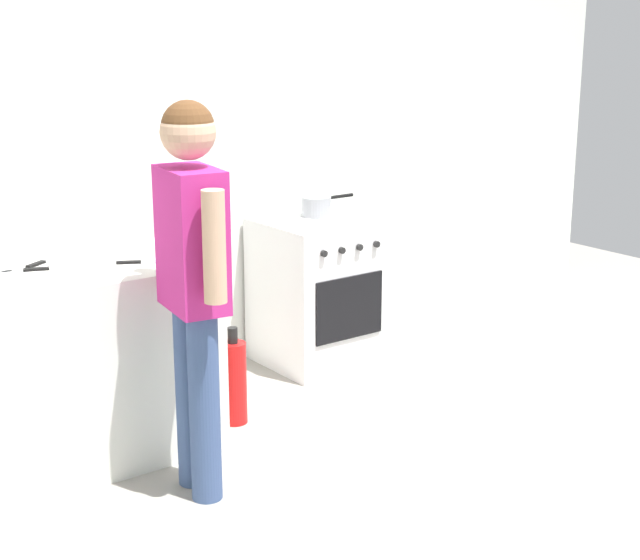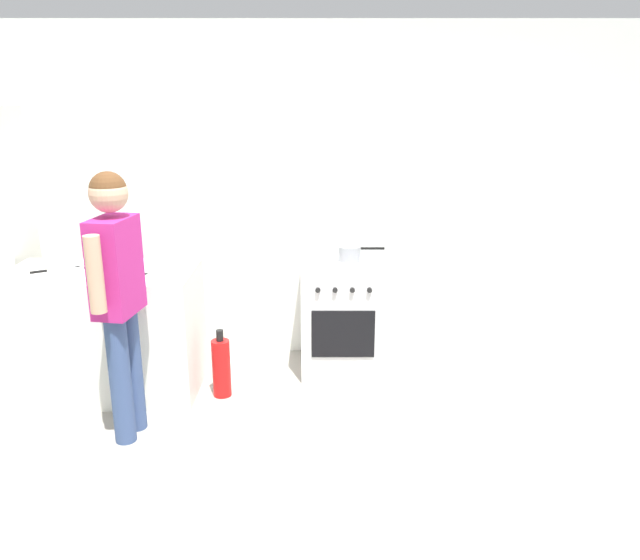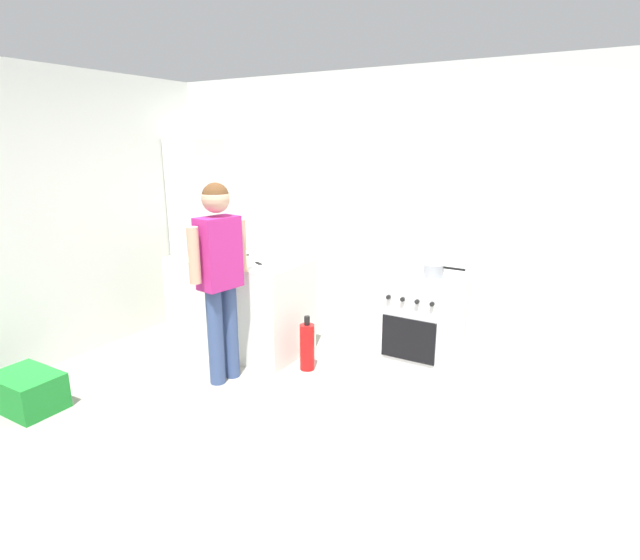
{
  "view_description": "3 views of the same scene",
  "coord_description": "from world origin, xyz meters",
  "px_view_note": "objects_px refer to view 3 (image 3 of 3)",
  "views": [
    {
      "loc": [
        -2.9,
        -2.81,
        1.99
      ],
      "look_at": [
        -0.27,
        0.71,
        0.79
      ],
      "focal_mm": 55.0,
      "sensor_mm": 36.0,
      "label": 1
    },
    {
      "loc": [
        0.18,
        -2.95,
        2.1
      ],
      "look_at": [
        0.18,
        0.62,
        1.01
      ],
      "focal_mm": 35.0,
      "sensor_mm": 36.0,
      "label": 2
    },
    {
      "loc": [
        1.66,
        -2.38,
        1.96
      ],
      "look_at": [
        -0.25,
        0.86,
        0.92
      ],
      "focal_mm": 28.0,
      "sensor_mm": 36.0,
      "label": 3
    }
  ],
  "objects_px": {
    "oven_left": "(421,325)",
    "person": "(219,266)",
    "pot": "(434,271)",
    "knife_utility": "(262,265)",
    "knife_paring": "(234,256)",
    "fire_extinguisher": "(307,346)",
    "recycling_crate_lower": "(28,391)",
    "knife_carving": "(213,254)",
    "knife_bread": "(254,255)",
    "larder_cabinet": "(199,232)"
  },
  "relations": [
    {
      "from": "pot",
      "to": "recycling_crate_lower",
      "type": "relative_size",
      "value": 0.68
    },
    {
      "from": "knife_paring",
      "to": "knife_utility",
      "type": "bearing_deg",
      "value": -20.14
    },
    {
      "from": "knife_utility",
      "to": "fire_extinguisher",
      "type": "xyz_separation_m",
      "value": [
        0.47,
        0.01,
        -0.69
      ]
    },
    {
      "from": "fire_extinguisher",
      "to": "larder_cabinet",
      "type": "xyz_separation_m",
      "value": [
        -1.78,
        0.58,
        0.78
      ]
    },
    {
      "from": "oven_left",
      "to": "knife_paring",
      "type": "distance_m",
      "value": 1.89
    },
    {
      "from": "oven_left",
      "to": "recycling_crate_lower",
      "type": "height_order",
      "value": "oven_left"
    },
    {
      "from": "knife_bread",
      "to": "knife_utility",
      "type": "bearing_deg",
      "value": -43.82
    },
    {
      "from": "oven_left",
      "to": "recycling_crate_lower",
      "type": "xyz_separation_m",
      "value": [
        -2.34,
        -2.14,
        -0.29
      ]
    },
    {
      "from": "pot",
      "to": "recycling_crate_lower",
      "type": "distance_m",
      "value": 3.36
    },
    {
      "from": "knife_carving",
      "to": "larder_cabinet",
      "type": "xyz_separation_m",
      "value": [
        -0.63,
        0.47,
        0.1
      ]
    },
    {
      "from": "fire_extinguisher",
      "to": "larder_cabinet",
      "type": "bearing_deg",
      "value": 161.95
    },
    {
      "from": "fire_extinguisher",
      "to": "knife_paring",
      "type": "bearing_deg",
      "value": 170.24
    },
    {
      "from": "oven_left",
      "to": "fire_extinguisher",
      "type": "height_order",
      "value": "oven_left"
    },
    {
      "from": "knife_utility",
      "to": "knife_bread",
      "type": "relative_size",
      "value": 0.74
    },
    {
      "from": "knife_bread",
      "to": "recycling_crate_lower",
      "type": "bearing_deg",
      "value": -109.5
    },
    {
      "from": "pot",
      "to": "fire_extinguisher",
      "type": "bearing_deg",
      "value": -148.86
    },
    {
      "from": "knife_paring",
      "to": "fire_extinguisher",
      "type": "relative_size",
      "value": 0.41
    },
    {
      "from": "fire_extinguisher",
      "to": "pot",
      "type": "bearing_deg",
      "value": 31.14
    },
    {
      "from": "recycling_crate_lower",
      "to": "pot",
      "type": "bearing_deg",
      "value": 42.76
    },
    {
      "from": "pot",
      "to": "larder_cabinet",
      "type": "xyz_separation_m",
      "value": [
        -2.71,
        0.02,
        0.09
      ]
    },
    {
      "from": "pot",
      "to": "knife_carving",
      "type": "bearing_deg",
      "value": -167.82
    },
    {
      "from": "pot",
      "to": "fire_extinguisher",
      "type": "xyz_separation_m",
      "value": [
        -0.93,
        -0.56,
        -0.69
      ]
    },
    {
      "from": "knife_utility",
      "to": "person",
      "type": "distance_m",
      "value": 0.53
    },
    {
      "from": "knife_utility",
      "to": "knife_paring",
      "type": "height_order",
      "value": "same"
    },
    {
      "from": "pot",
      "to": "oven_left",
      "type": "bearing_deg",
      "value": -125.57
    },
    {
      "from": "knife_utility",
      "to": "larder_cabinet",
      "type": "relative_size",
      "value": 0.12
    },
    {
      "from": "oven_left",
      "to": "recycling_crate_lower",
      "type": "relative_size",
      "value": 1.63
    },
    {
      "from": "pot",
      "to": "knife_paring",
      "type": "height_order",
      "value": "pot"
    },
    {
      "from": "fire_extinguisher",
      "to": "larder_cabinet",
      "type": "height_order",
      "value": "larder_cabinet"
    },
    {
      "from": "oven_left",
      "to": "person",
      "type": "distance_m",
      "value": 1.79
    },
    {
      "from": "larder_cabinet",
      "to": "knife_bread",
      "type": "bearing_deg",
      "value": -16.28
    },
    {
      "from": "knife_paring",
      "to": "larder_cabinet",
      "type": "bearing_deg",
      "value": 153.69
    },
    {
      "from": "knife_utility",
      "to": "knife_bread",
      "type": "distance_m",
      "value": 0.43
    },
    {
      "from": "larder_cabinet",
      "to": "knife_carving",
      "type": "bearing_deg",
      "value": -36.77
    },
    {
      "from": "knife_utility",
      "to": "person",
      "type": "height_order",
      "value": "person"
    },
    {
      "from": "pot",
      "to": "knife_bread",
      "type": "xyz_separation_m",
      "value": [
        -1.71,
        -0.27,
        -0.0
      ]
    },
    {
      "from": "knife_carving",
      "to": "person",
      "type": "height_order",
      "value": "person"
    },
    {
      "from": "oven_left",
      "to": "knife_paring",
      "type": "xyz_separation_m",
      "value": [
        -1.8,
        -0.32,
        0.48
      ]
    },
    {
      "from": "oven_left",
      "to": "larder_cabinet",
      "type": "height_order",
      "value": "larder_cabinet"
    },
    {
      "from": "oven_left",
      "to": "knife_paring",
      "type": "height_order",
      "value": "knife_paring"
    },
    {
      "from": "pot",
      "to": "knife_utility",
      "type": "bearing_deg",
      "value": -157.86
    },
    {
      "from": "knife_bread",
      "to": "larder_cabinet",
      "type": "height_order",
      "value": "larder_cabinet"
    },
    {
      "from": "fire_extinguisher",
      "to": "larder_cabinet",
      "type": "distance_m",
      "value": 2.03
    },
    {
      "from": "fire_extinguisher",
      "to": "recycling_crate_lower",
      "type": "bearing_deg",
      "value": -131.57
    },
    {
      "from": "oven_left",
      "to": "person",
      "type": "bearing_deg",
      "value": -143.75
    },
    {
      "from": "oven_left",
      "to": "person",
      "type": "relative_size",
      "value": 0.51
    },
    {
      "from": "pot",
      "to": "recycling_crate_lower",
      "type": "bearing_deg",
      "value": -137.24
    },
    {
      "from": "oven_left",
      "to": "pot",
      "type": "xyz_separation_m",
      "value": [
        0.06,
        0.08,
        0.48
      ]
    },
    {
      "from": "knife_paring",
      "to": "knife_carving",
      "type": "bearing_deg",
      "value": -167.91
    },
    {
      "from": "knife_paring",
      "to": "recycling_crate_lower",
      "type": "xyz_separation_m",
      "value": [
        -0.54,
        -1.82,
        -0.77
      ]
    }
  ]
}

